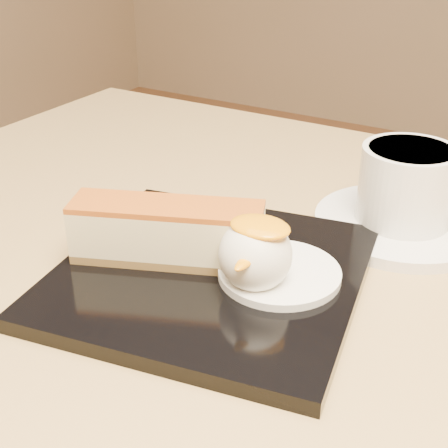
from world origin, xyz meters
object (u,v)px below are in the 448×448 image
Objects in this scene: coffee_cup at (409,184)px; dessert_plate at (211,274)px; cheesecake at (167,232)px; table at (189,437)px; saucer at (401,224)px; ice_cream_scoop at (255,255)px.

dessert_plate is at bearing -123.21° from coffee_cup.
cheesecake is at bearing -130.42° from coffee_cup.
coffee_cup reaches higher than table.
table is 0.29m from coffee_cup.
saucer is (0.14, 0.16, -0.03)m from cheesecake.
coffee_cup is at bearing -0.12° from saucer.
coffee_cup reaches higher than cheesecake.
cheesecake is (-0.03, -0.00, 0.03)m from dessert_plate.
table is 0.20m from ice_cream_scoop.
ice_cream_scoop reaches higher than saucer.
cheesecake reaches higher than table.
ice_cream_scoop is at bearing 12.45° from table.
ice_cream_scoop reaches higher than table.
saucer is at bearing 69.45° from ice_cream_scoop.
saucer is (0.06, 0.16, -0.03)m from ice_cream_scoop.
dessert_plate is 0.19m from coffee_cup.
dessert_plate is at bearing 51.46° from table.
saucer is at bearing -180.00° from coffee_cup.
dessert_plate is 0.05m from cheesecake.
cheesecake is 0.21m from saucer.
ice_cream_scoop is 0.17m from coffee_cup.
table is at bearing -167.55° from ice_cream_scoop.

